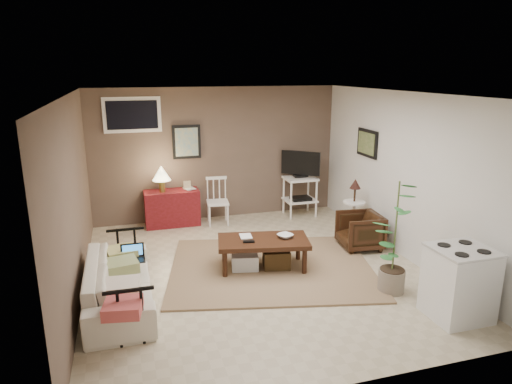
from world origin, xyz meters
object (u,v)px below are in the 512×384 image
object	(u,v)px
side_table	(354,201)
armchair	(360,229)
potted_plant	(395,233)
stove	(459,283)
spindle_chair	(218,202)
sofa	(119,276)
tv_stand	(300,182)
red_console	(171,205)
coffee_table	(263,252)

from	to	relation	value
side_table	armchair	xyz separation A→B (m)	(-0.18, -0.55, -0.29)
potted_plant	stove	distance (m)	0.90
spindle_chair	side_table	world-z (taller)	side_table
sofa	tv_stand	bearing A→B (deg)	-52.01
red_console	spindle_chair	xyz separation A→B (m)	(0.81, -0.13, 0.01)
spindle_chair	tv_stand	world-z (taller)	tv_stand
coffee_table	tv_stand	world-z (taller)	tv_stand
tv_stand	stove	bearing A→B (deg)	-85.43
red_console	side_table	bearing A→B (deg)	-25.56
sofa	potted_plant	bearing A→B (deg)	-100.87
coffee_table	armchair	xyz separation A→B (m)	(1.67, 0.32, 0.05)
armchair	potted_plant	distance (m)	1.50
sofa	red_console	size ratio (longest dim) A/B	1.70
armchair	potted_plant	xyz separation A→B (m)	(-0.32, -1.39, 0.46)
tv_stand	potted_plant	xyz separation A→B (m)	(-0.05, -3.21, 0.12)
sofa	stove	distance (m)	3.87
stove	sofa	bearing A→B (deg)	159.36
coffee_table	stove	distance (m)	2.51
coffee_table	tv_stand	xyz separation A→B (m)	(1.40, 2.13, 0.39)
coffee_table	spindle_chair	distance (m)	2.12
side_table	armchair	world-z (taller)	side_table
sofa	armchair	size ratio (longest dim) A/B	3.01
coffee_table	red_console	world-z (taller)	red_console
side_table	potted_plant	world-z (taller)	potted_plant
stove	armchair	bearing A→B (deg)	91.24
red_console	spindle_chair	distance (m)	0.82
tv_stand	spindle_chair	bearing A→B (deg)	-178.96
spindle_chair	armchair	bearing A→B (deg)	-43.79
coffee_table	armchair	bearing A→B (deg)	10.67
coffee_table	spindle_chair	xyz separation A→B (m)	(-0.19, 2.10, 0.13)
potted_plant	side_table	bearing A→B (deg)	75.58
sofa	side_table	world-z (taller)	side_table
red_console	coffee_table	bearing A→B (deg)	-65.83
coffee_table	red_console	size ratio (longest dim) A/B	1.22
red_console	spindle_chair	bearing A→B (deg)	-9.26
coffee_table	sofa	size ratio (longest dim) A/B	0.72
red_console	side_table	world-z (taller)	red_console
armchair	potted_plant	bearing A→B (deg)	-7.32
red_console	potted_plant	bearing A→B (deg)	-54.57
armchair	stove	xyz separation A→B (m)	(0.05, -2.13, 0.10)
spindle_chair	armchair	xyz separation A→B (m)	(1.87, -1.79, -0.08)
coffee_table	stove	bearing A→B (deg)	-46.61
sofa	spindle_chair	size ratio (longest dim) A/B	2.24
armchair	stove	bearing A→B (deg)	6.77
sofa	side_table	bearing A→B (deg)	-70.65
tv_stand	armchair	world-z (taller)	tv_stand
tv_stand	sofa	bearing A→B (deg)	-142.01
sofa	tv_stand	distance (m)	4.21
red_console	stove	world-z (taller)	red_console
red_console	armchair	xyz separation A→B (m)	(2.68, -1.92, -0.07)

